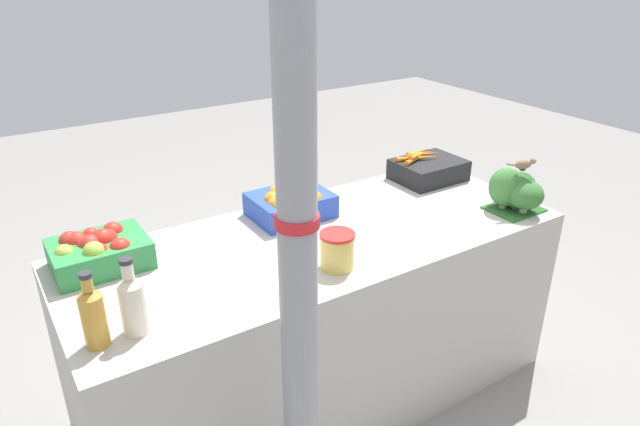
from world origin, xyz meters
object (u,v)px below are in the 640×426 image
(juice_bottle_amber, at_px, (93,316))
(sparrow_bird, at_px, (524,164))
(pickle_jar, at_px, (337,250))
(carrot_crate, at_px, (427,168))
(orange_crate, at_px, (289,202))
(support_pole, at_px, (298,261))
(juice_bottle_cloudy, at_px, (133,303))
(apple_crate, at_px, (98,250))
(broccoli_pile, at_px, (517,190))

(juice_bottle_amber, bearing_deg, sparrow_bird, -1.28)
(juice_bottle_amber, relative_size, pickle_jar, 1.77)
(carrot_crate, relative_size, pickle_jar, 2.43)
(carrot_crate, height_order, juice_bottle_amber, juice_bottle_amber)
(orange_crate, bearing_deg, support_pole, -118.48)
(orange_crate, height_order, carrot_crate, orange_crate)
(carrot_crate, bearing_deg, orange_crate, -179.89)
(carrot_crate, relative_size, juice_bottle_cloudy, 1.31)
(orange_crate, relative_size, pickle_jar, 2.43)
(apple_crate, bearing_deg, broccoli_pile, -16.09)
(broccoli_pile, height_order, sparrow_bird, sparrow_bird)
(juice_bottle_cloudy, bearing_deg, pickle_jar, -0.66)
(apple_crate, height_order, juice_bottle_cloudy, juice_bottle_cloudy)
(support_pole, bearing_deg, broccoli_pile, 16.11)
(broccoli_pile, distance_m, pickle_jar, 0.92)
(apple_crate, xyz_separation_m, carrot_crate, (1.54, 0.00, -0.01))
(juice_bottle_amber, bearing_deg, support_pole, -42.47)
(support_pole, height_order, broccoli_pile, support_pole)
(pickle_jar, relative_size, sparrow_bird, 1.01)
(support_pole, height_order, orange_crate, support_pole)
(apple_crate, height_order, pickle_jar, apple_crate)
(pickle_jar, distance_m, sparrow_bird, 0.92)
(orange_crate, height_order, sparrow_bird, sparrow_bird)
(support_pole, bearing_deg, juice_bottle_amber, 137.53)
(support_pole, height_order, apple_crate, support_pole)
(support_pole, relative_size, juice_bottle_amber, 9.39)
(support_pole, bearing_deg, sparrow_bird, 15.29)
(carrot_crate, height_order, juice_bottle_cloudy, juice_bottle_cloudy)
(juice_bottle_cloudy, height_order, pickle_jar, juice_bottle_cloudy)
(apple_crate, relative_size, carrot_crate, 1.00)
(carrot_crate, bearing_deg, sparrow_bird, -82.69)
(broccoli_pile, height_order, pickle_jar, broccoli_pile)
(support_pole, relative_size, sparrow_bird, 16.81)
(juice_bottle_cloudy, height_order, sparrow_bird, juice_bottle_cloudy)
(sparrow_bird, bearing_deg, juice_bottle_cloudy, -160.73)
(juice_bottle_amber, bearing_deg, pickle_jar, -0.57)
(orange_crate, bearing_deg, pickle_jar, -99.25)
(apple_crate, distance_m, pickle_jar, 0.83)
(support_pole, xyz_separation_m, apple_crate, (-0.31, 0.84, -0.26))
(apple_crate, distance_m, orange_crate, 0.77)
(carrot_crate, xyz_separation_m, pickle_jar, (-0.85, -0.46, 0.01))
(carrot_crate, distance_m, juice_bottle_cloudy, 1.61)
(apple_crate, bearing_deg, carrot_crate, 0.16)
(juice_bottle_amber, bearing_deg, carrot_crate, 15.33)
(pickle_jar, bearing_deg, juice_bottle_cloudy, 179.34)
(support_pole, relative_size, carrot_crate, 6.85)
(orange_crate, relative_size, juice_bottle_cloudy, 1.31)
(apple_crate, bearing_deg, juice_bottle_cloudy, -90.62)
(juice_bottle_cloudy, distance_m, sparrow_bird, 1.62)
(broccoli_pile, relative_size, pickle_jar, 1.75)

